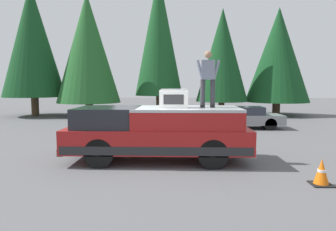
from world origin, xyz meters
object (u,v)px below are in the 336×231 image
at_px(person_on_truck_bed, 208,77).
at_px(parked_car_grey, 243,117).
at_px(traffic_cone, 321,173).
at_px(compressor_unit, 174,98).
at_px(pickup_truck, 158,133).

distance_m(person_on_truck_bed, parked_car_grey, 7.82).
relative_size(parked_car_grey, traffic_cone, 6.61).
bearing_deg(traffic_cone, compressor_unit, 58.90).
bearing_deg(compressor_unit, traffic_cone, -121.10).
relative_size(compressor_unit, traffic_cone, 1.35).
relative_size(pickup_truck, parked_car_grey, 1.35).
distance_m(compressor_unit, person_on_truck_bed, 1.21).
distance_m(compressor_unit, parked_car_grey, 8.21).
relative_size(compressor_unit, person_on_truck_bed, 0.50).
xyz_separation_m(person_on_truck_bed, parked_car_grey, (7.11, -2.61, -1.97)).
xyz_separation_m(parked_car_grey, traffic_cone, (-9.34, 0.15, -0.29)).
bearing_deg(compressor_unit, pickup_truck, 79.69).
relative_size(compressor_unit, parked_car_grey, 0.20).
xyz_separation_m(pickup_truck, parked_car_grey, (7.15, -4.12, -0.29)).
bearing_deg(pickup_truck, person_on_truck_bed, -88.42).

